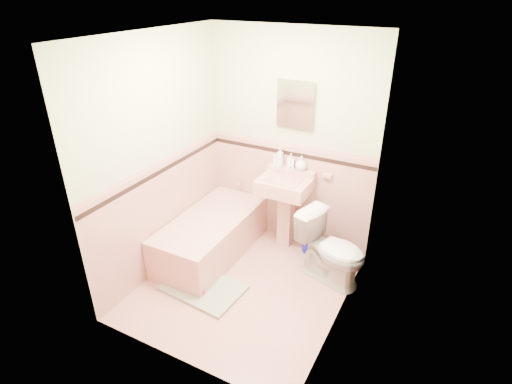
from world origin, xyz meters
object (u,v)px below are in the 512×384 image
at_px(medicine_cabinet, 296,104).
at_px(soap_bottle_mid, 291,161).
at_px(toilet, 332,249).
at_px(shoe, 197,291).
at_px(soap_bottle_right, 301,163).
at_px(bucket, 311,243).
at_px(sink, 284,213).
at_px(bathtub, 211,237).
at_px(soap_bottle_left, 280,157).

height_order(medicine_cabinet, soap_bottle_mid, medicine_cabinet).
xyz_separation_m(toilet, shoe, (-1.11, -0.91, -0.31)).
xyz_separation_m(soap_bottle_right, toilet, (0.59, -0.51, -0.67)).
bearing_deg(bucket, soap_bottle_mid, 158.83).
xyz_separation_m(soap_bottle_right, bucket, (0.23, -0.14, -0.93)).
distance_m(soap_bottle_mid, bucket, 1.01).
xyz_separation_m(sink, shoe, (-0.41, -1.23, -0.39)).
xyz_separation_m(bucket, shoe, (-0.75, -1.28, -0.05)).
height_order(sink, shoe, sink).
relative_size(medicine_cabinet, bucket, 1.99).
xyz_separation_m(soap_bottle_right, shoe, (-0.52, -1.41, -0.98)).
bearing_deg(soap_bottle_right, bathtub, -138.15).
bearing_deg(medicine_cabinet, bathtub, -132.58).
bearing_deg(sink, soap_bottle_left, 130.05).
xyz_separation_m(soap_bottle_left, toilet, (0.85, -0.51, -0.70)).
height_order(soap_bottle_left, soap_bottle_mid, soap_bottle_left).
bearing_deg(bathtub, shoe, -68.83).
relative_size(soap_bottle_mid, toilet, 0.23).
bearing_deg(soap_bottle_right, soap_bottle_mid, 180.00).
relative_size(bathtub, soap_bottle_left, 6.55).
bearing_deg(medicine_cabinet, bucket, -26.20).
xyz_separation_m(toilet, bucket, (-0.36, 0.37, -0.26)).
height_order(bucket, shoe, bucket).
xyz_separation_m(bathtub, bucket, (1.02, 0.57, -0.11)).
relative_size(soap_bottle_left, soap_bottle_mid, 1.32).
height_order(toilet, bucket, toilet).
distance_m(bathtub, soap_bottle_left, 1.23).
relative_size(medicine_cabinet, shoe, 2.97).
xyz_separation_m(medicine_cabinet, soap_bottle_left, (-0.15, -0.03, -0.62)).
distance_m(bucket, shoe, 1.48).
bearing_deg(soap_bottle_mid, medicine_cabinet, 64.90).
xyz_separation_m(soap_bottle_mid, bucket, (0.35, -0.14, -0.93)).
distance_m(bathtub, sink, 0.89).
relative_size(bathtub, toilet, 1.99).
distance_m(bathtub, soap_bottle_right, 1.34).
bearing_deg(medicine_cabinet, shoe, -105.77).
bearing_deg(shoe, toilet, 40.94).
relative_size(soap_bottle_left, bucket, 0.98).
bearing_deg(bathtub, toilet, 8.37).
bearing_deg(soap_bottle_left, sink, -49.95).
xyz_separation_m(bathtub, toilet, (1.38, 0.20, 0.15)).
xyz_separation_m(medicine_cabinet, bucket, (0.34, -0.17, -1.58)).
relative_size(bucket, shoe, 1.49).
height_order(sink, bucket, sink).
height_order(bathtub, bucket, bathtub).
bearing_deg(sink, medicine_cabinet, 90.00).
height_order(bathtub, sink, sink).
height_order(sink, soap_bottle_left, soap_bottle_left).
bearing_deg(shoe, sink, 73.40).
distance_m(soap_bottle_mid, soap_bottle_right, 0.13).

